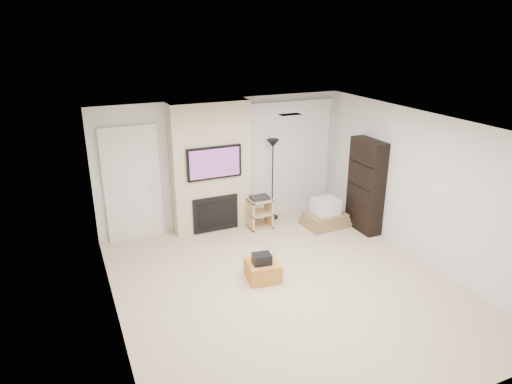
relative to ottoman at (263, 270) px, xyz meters
name	(u,v)px	position (x,y,z in m)	size (l,w,h in m)	color
floor	(287,286)	(0.25, -0.36, -0.15)	(5.00, 5.50, 0.00)	beige
ceiling	(292,127)	(0.25, -0.36, 2.35)	(5.00, 5.50, 0.00)	white
wall_back	(224,162)	(0.25, 2.39, 1.10)	(5.00, 2.50, 0.00)	silver
wall_front	(427,316)	(0.25, -3.11, 1.10)	(5.00, 2.50, 0.00)	silver
wall_left	(111,243)	(-2.25, -0.36, 1.10)	(5.50, 2.50, 0.00)	silver
wall_right	(423,188)	(2.75, -0.36, 1.10)	(5.50, 2.50, 0.00)	silver
hvac_vent	(290,115)	(0.65, 0.44, 2.35)	(0.35, 0.18, 0.01)	silver
ottoman	(263,270)	(0.00, 0.00, 0.00)	(0.50, 0.50, 0.30)	#B7762E
black_bag	(262,259)	(-0.04, -0.04, 0.23)	(0.28, 0.22, 0.16)	black
fireplace_wall	(211,168)	(-0.10, 2.18, 1.09)	(1.50, 0.47, 2.50)	#C8B790
entry_door	(133,184)	(-1.55, 2.35, 0.90)	(1.02, 0.11, 2.14)	silver
vertical_blinds	(289,154)	(1.65, 2.33, 1.12)	(1.98, 0.10, 2.37)	silver
floor_lamp	(273,157)	(1.19, 2.14, 1.17)	(0.25, 0.25, 1.67)	black
av_stand	(260,211)	(0.76, 1.81, 0.20)	(0.45, 0.38, 0.66)	tan
box_stack	(325,215)	(2.00, 1.36, 0.07)	(0.88, 0.68, 0.57)	olive
bookshelf	(366,186)	(2.59, 0.93, 0.75)	(0.30, 0.80, 1.80)	black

